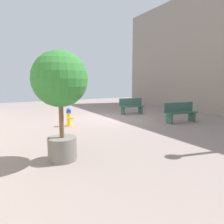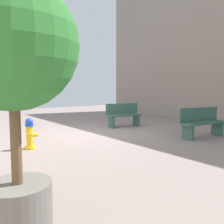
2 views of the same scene
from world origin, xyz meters
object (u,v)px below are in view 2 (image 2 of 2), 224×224
at_px(bench_far, 202,122).
at_px(planter_tree, 13,64).
at_px(fire_hydrant, 30,133).
at_px(bench_near, 123,115).

relative_size(bench_far, planter_tree, 0.66).
bearing_deg(fire_hydrant, planter_tree, 70.17).
distance_m(fire_hydrant, bench_near, 4.52).
relative_size(fire_hydrant, bench_far, 0.46).
relative_size(bench_near, planter_tree, 0.57).
distance_m(bench_near, planter_tree, 7.71).
height_order(bench_near, bench_far, same).
xyz_separation_m(fire_hydrant, bench_near, (-4.30, -1.39, 0.09)).
bearing_deg(bench_far, planter_tree, 16.88).
xyz_separation_m(bench_far, planter_tree, (6.24, 1.89, 1.31)).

